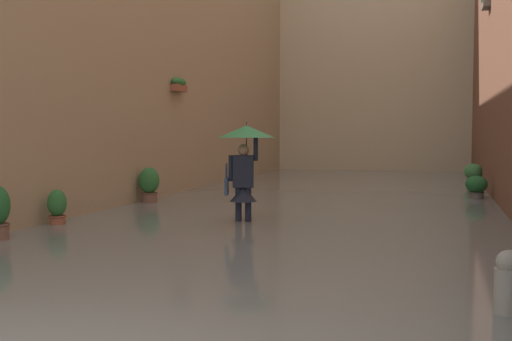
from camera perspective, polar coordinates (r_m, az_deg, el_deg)
ground_plane at (r=15.07m, az=5.97°, el=-3.31°), size 60.00×60.00×0.00m
flood_water at (r=15.06m, az=5.98°, el=-3.02°), size 8.91×29.80×0.16m
building_facade_right at (r=16.92m, az=-11.22°, el=14.81°), size 2.04×27.80×10.24m
building_facade_far at (r=27.93m, az=10.96°, el=11.64°), size 11.71×1.80×11.51m
person_wading at (r=11.30m, az=-1.04°, el=1.58°), size 1.05×1.05×2.00m
potted_plant_far_right at (r=11.58m, az=-17.96°, el=-3.48°), size 0.34×0.34×0.78m
potted_plant_far_left at (r=16.28m, az=19.75°, el=-1.51°), size 0.54×0.54×0.72m
potted_plant_near_right at (r=14.69m, az=-9.86°, el=-1.38°), size 0.48×0.48×0.98m
potted_plant_near_left at (r=20.36m, az=19.49°, el=-0.38°), size 0.55×0.55×0.83m
mooring_bollard at (r=6.12m, az=22.35°, el=-10.24°), size 0.25×0.25×0.74m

